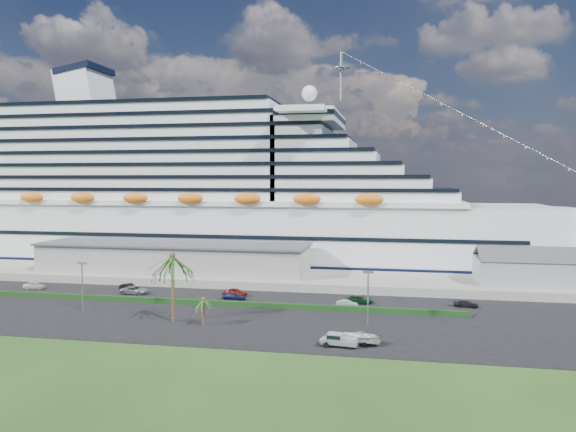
% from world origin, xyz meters
% --- Properties ---
extents(ground, '(420.00, 420.00, 0.00)m').
position_xyz_m(ground, '(0.00, 0.00, 0.00)').
color(ground, '#224617').
rests_on(ground, ground).
extents(asphalt_lot, '(140.00, 38.00, 0.12)m').
position_xyz_m(asphalt_lot, '(0.00, 11.00, 0.06)').
color(asphalt_lot, black).
rests_on(asphalt_lot, ground).
extents(wharf, '(240.00, 20.00, 1.80)m').
position_xyz_m(wharf, '(0.00, 40.00, 0.90)').
color(wharf, gray).
rests_on(wharf, ground).
extents(water, '(420.00, 160.00, 0.02)m').
position_xyz_m(water, '(0.00, 130.00, 0.01)').
color(water, black).
rests_on(water, ground).
extents(cruise_ship, '(191.00, 38.00, 54.00)m').
position_xyz_m(cruise_ship, '(-21.53, 64.00, 16.69)').
color(cruise_ship, silver).
rests_on(cruise_ship, ground).
extents(terminal_building, '(61.00, 15.00, 6.30)m').
position_xyz_m(terminal_building, '(-25.00, 40.00, 5.01)').
color(terminal_building, gray).
rests_on(terminal_building, wharf).
extents(port_shed, '(24.00, 12.31, 7.37)m').
position_xyz_m(port_shed, '(52.00, 40.00, 4.40)').
color(port_shed, gray).
rests_on(port_shed, wharf).
extents(hedge, '(88.00, 1.10, 0.90)m').
position_xyz_m(hedge, '(-8.00, 16.00, 0.57)').
color(hedge, black).
rests_on(hedge, asphalt_lot).
extents(lamp_post_left, '(1.60, 0.35, 8.27)m').
position_xyz_m(lamp_post_left, '(-28.00, 8.00, 5.34)').
color(lamp_post_left, gray).
rests_on(lamp_post_left, asphalt_lot).
extents(lamp_post_right, '(1.60, 0.35, 8.27)m').
position_xyz_m(lamp_post_right, '(20.00, 8.00, 5.34)').
color(lamp_post_right, gray).
rests_on(lamp_post_right, asphalt_lot).
extents(palm_tall, '(8.82, 8.82, 11.13)m').
position_xyz_m(palm_tall, '(-10.00, 4.00, 9.20)').
color(palm_tall, '#47301E').
rests_on(palm_tall, ground).
extents(palm_short, '(3.53, 3.53, 4.56)m').
position_xyz_m(palm_short, '(-4.50, 2.50, 3.67)').
color(palm_short, '#47301E').
rests_on(palm_short, ground).
extents(parked_car_0, '(4.49, 2.26, 1.47)m').
position_xyz_m(parked_car_0, '(-47.90, 23.00, 0.85)').
color(parked_car_0, silver).
rests_on(parked_car_0, asphalt_lot).
extents(parked_car_1, '(4.66, 3.11, 1.45)m').
position_xyz_m(parked_car_1, '(-28.14, 24.95, 0.85)').
color(parked_car_1, black).
rests_on(parked_car_1, asphalt_lot).
extents(parked_car_2, '(5.45, 2.61, 1.50)m').
position_xyz_m(parked_car_2, '(-25.60, 22.29, 0.87)').
color(parked_car_2, gray).
rests_on(parked_car_2, asphalt_lot).
extents(parked_car_3, '(4.71, 2.48, 1.30)m').
position_xyz_m(parked_car_3, '(-5.07, 20.62, 0.77)').
color(parked_car_3, '#11153D').
rests_on(parked_car_3, asphalt_lot).
extents(parked_car_4, '(4.80, 2.54, 1.56)m').
position_xyz_m(parked_car_4, '(-5.84, 24.08, 0.90)').
color(parked_car_4, maroon).
rests_on(parked_car_4, asphalt_lot).
extents(parked_car_5, '(3.85, 1.74, 1.22)m').
position_xyz_m(parked_car_5, '(15.83, 19.07, 0.73)').
color(parked_car_5, '#BABDC2').
rests_on(parked_car_5, asphalt_lot).
extents(parked_car_6, '(4.98, 2.49, 1.35)m').
position_xyz_m(parked_car_6, '(17.82, 22.53, 0.80)').
color(parked_car_6, '#0E3817').
rests_on(parked_car_6, asphalt_lot).
extents(parked_car_7, '(4.39, 2.27, 1.22)m').
position_xyz_m(parked_car_7, '(36.16, 23.17, 0.73)').
color(parked_car_7, black).
rests_on(parked_car_7, asphalt_lot).
extents(pickup_truck, '(5.15, 2.41, 1.75)m').
position_xyz_m(pickup_truck, '(16.85, -4.23, 1.08)').
color(pickup_truck, black).
rests_on(pickup_truck, asphalt_lot).
extents(boat_trailer, '(6.21, 4.26, 1.75)m').
position_xyz_m(boat_trailer, '(19.82, -2.88, 1.28)').
color(boat_trailer, gray).
rests_on(boat_trailer, asphalt_lot).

